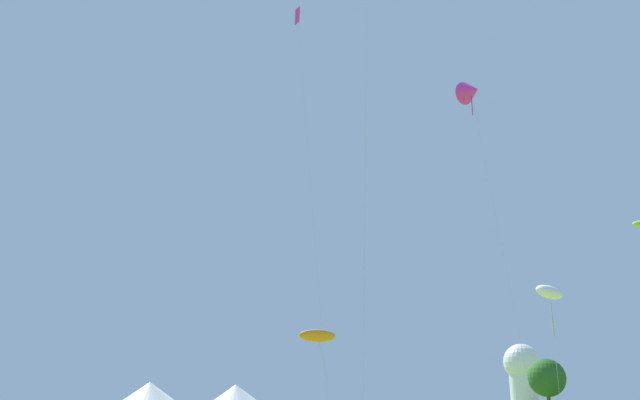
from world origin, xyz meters
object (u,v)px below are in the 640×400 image
object	(u,v)px
kite_magenta_delta	(471,92)
kite_magenta_diamond	(298,26)
kite_white_parafoil	(550,292)
kite_orange_parafoil	(318,336)
festival_tent_left	(149,398)
observatory_dome	(523,372)
festival_tent_right	(235,399)
tree_distant_left	(547,378)

from	to	relation	value
kite_magenta_delta	kite_magenta_diamond	size ratio (longest dim) A/B	0.53
kite_white_parafoil	kite_orange_parafoil	size ratio (longest dim) A/B	1.37
kite_magenta_delta	kite_magenta_diamond	xyz separation A→B (m)	(-5.99, 22.13, 16.60)
kite_orange_parafoil	festival_tent_left	world-z (taller)	kite_orange_parafoil
kite_magenta_diamond	festival_tent_left	xyz separation A→B (m)	(-11.54, 13.92, -34.05)
kite_magenta_delta	kite_white_parafoil	xyz separation A→B (m)	(10.01, 9.52, -10.13)
festival_tent_left	observatory_dome	xyz separation A→B (m)	(62.69, 38.59, 4.15)
kite_magenta_diamond	observatory_dome	bearing A→B (deg)	45.75
kite_magenta_delta	kite_orange_parafoil	world-z (taller)	kite_magenta_delta
kite_white_parafoil	kite_orange_parafoil	distance (m)	17.41
kite_magenta_delta	observatory_dome	bearing A→B (deg)	58.82
festival_tent_left	kite_magenta_diamond	bearing A→B (deg)	-50.35
festival_tent_right	observatory_dome	world-z (taller)	observatory_dome
kite_orange_parafoil	observatory_dome	bearing A→B (deg)	48.54
observatory_dome	kite_orange_parafoil	bearing A→B (deg)	-131.46
kite_magenta_diamond	festival_tent_right	size ratio (longest dim) A/B	7.89
kite_white_parafoil	kite_magenta_diamond	world-z (taller)	kite_magenta_diamond
festival_tent_right	observatory_dome	bearing A→B (deg)	35.38
festival_tent_right	kite_orange_parafoil	bearing A→B (deg)	-77.42
festival_tent_left	festival_tent_right	bearing A→B (deg)	0.00
kite_orange_parafoil	tree_distant_left	size ratio (longest dim) A/B	1.14
kite_magenta_diamond	observatory_dome	xyz separation A→B (m)	(51.15, 52.51, -29.90)
festival_tent_left	festival_tent_right	xyz separation A→B (m)	(8.34, 0.00, -0.12)
tree_distant_left	observatory_dome	bearing A→B (deg)	63.68
festival_tent_left	observatory_dome	size ratio (longest dim) A/B	0.48
festival_tent_right	tree_distant_left	distance (m)	36.97
kite_white_parafoil	festival_tent_right	distance (m)	33.58
tree_distant_left	festival_tent_left	bearing A→B (deg)	-176.10
festival_tent_right	observatory_dome	xyz separation A→B (m)	(54.34, 38.59, 4.27)
festival_tent_right	kite_magenta_diamond	bearing A→B (deg)	-77.09
kite_magenta_delta	tree_distant_left	bearing A→B (deg)	54.80
kite_magenta_delta	observatory_dome	distance (m)	88.24
kite_magenta_delta	festival_tent_left	distance (m)	43.72
kite_magenta_diamond	tree_distant_left	size ratio (longest dim) A/B	6.08
festival_tent_left	observatory_dome	bearing A→B (deg)	31.62
kite_magenta_diamond	observatory_dome	distance (m)	79.17
kite_white_parafoil	festival_tent_right	bearing A→B (deg)	125.88
festival_tent_left	tree_distant_left	world-z (taller)	tree_distant_left
kite_orange_parafoil	festival_tent_right	size ratio (longest dim) A/B	1.48
kite_magenta_delta	tree_distant_left	size ratio (longest dim) A/B	3.20
kite_white_parafoil	tree_distant_left	distance (m)	34.81
kite_orange_parafoil	festival_tent_right	bearing A→B (deg)	102.58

